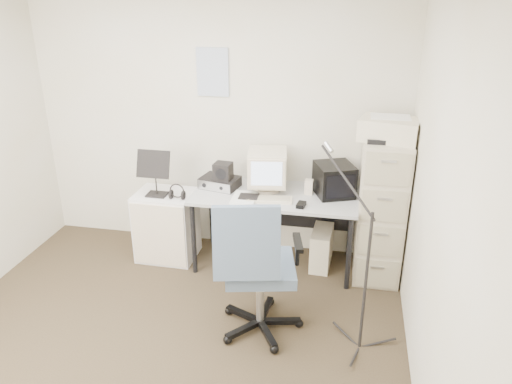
% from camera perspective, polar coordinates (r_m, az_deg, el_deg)
% --- Properties ---
extents(floor, '(3.60, 3.60, 0.01)m').
position_cam_1_polar(floor, '(3.90, -11.23, -17.95)').
color(floor, '#372B1B').
rests_on(floor, ground).
extents(wall_back, '(3.60, 0.02, 2.50)m').
position_cam_1_polar(wall_back, '(4.83, -4.50, 7.66)').
color(wall_back, silver).
rests_on(wall_back, ground).
extents(wall_right, '(0.02, 3.60, 2.50)m').
position_cam_1_polar(wall_right, '(3.02, 20.24, -3.47)').
color(wall_right, silver).
rests_on(wall_right, ground).
extents(wall_calendar, '(0.30, 0.02, 0.44)m').
position_cam_1_polar(wall_calendar, '(4.72, -4.98, 13.49)').
color(wall_calendar, white).
rests_on(wall_calendar, wall_back).
extents(filing_cabinet, '(0.40, 0.60, 1.30)m').
position_cam_1_polar(filing_cabinet, '(4.58, 14.07, -1.88)').
color(filing_cabinet, beige).
rests_on(filing_cabinet, floor).
extents(printer, '(0.54, 0.42, 0.18)m').
position_cam_1_polar(printer, '(4.29, 15.03, 6.93)').
color(printer, silver).
rests_on(printer, filing_cabinet).
extents(desk, '(1.50, 0.70, 0.73)m').
position_cam_1_polar(desk, '(4.71, 2.13, -4.29)').
color(desk, '#A2A2A2').
rests_on(desk, floor).
extents(crt_monitor, '(0.39, 0.41, 0.38)m').
position_cam_1_polar(crt_monitor, '(4.56, 1.29, 2.42)').
color(crt_monitor, silver).
rests_on(crt_monitor, desk).
extents(crt_tv, '(0.42, 0.43, 0.29)m').
position_cam_1_polar(crt_tv, '(4.54, 8.92, 1.41)').
color(crt_tv, black).
rests_on(crt_tv, desk).
extents(desk_speaker, '(0.07, 0.07, 0.13)m').
position_cam_1_polar(desk_speaker, '(4.55, 6.06, 0.58)').
color(desk_speaker, beige).
rests_on(desk_speaker, desk).
extents(keyboard, '(0.41, 0.18, 0.02)m').
position_cam_1_polar(keyboard, '(4.41, 1.54, -0.86)').
color(keyboard, silver).
rests_on(keyboard, desk).
extents(mouse, '(0.08, 0.12, 0.03)m').
position_cam_1_polar(mouse, '(4.31, 5.18, -1.46)').
color(mouse, black).
rests_on(mouse, desk).
extents(radio_receiver, '(0.39, 0.31, 0.10)m').
position_cam_1_polar(radio_receiver, '(4.69, -4.15, 1.13)').
color(radio_receiver, black).
rests_on(radio_receiver, desk).
extents(radio_speaker, '(0.17, 0.16, 0.16)m').
position_cam_1_polar(radio_speaker, '(4.60, -3.79, 2.39)').
color(radio_speaker, black).
rests_on(radio_speaker, radio_receiver).
extents(papers, '(0.22, 0.29, 0.02)m').
position_cam_1_polar(papers, '(4.45, -1.34, -0.66)').
color(papers, white).
rests_on(papers, desk).
extents(pc_tower, '(0.20, 0.41, 0.37)m').
position_cam_1_polar(pc_tower, '(4.80, 7.50, -6.34)').
color(pc_tower, silver).
rests_on(pc_tower, floor).
extents(office_chair, '(0.79, 0.79, 1.14)m').
position_cam_1_polar(office_chair, '(3.75, 0.49, -8.36)').
color(office_chair, '#4B5F77').
rests_on(office_chair, floor).
extents(side_cart, '(0.55, 0.44, 0.67)m').
position_cam_1_polar(side_cart, '(4.92, -10.15, -3.74)').
color(side_cart, white).
rests_on(side_cart, floor).
extents(music_stand, '(0.35, 0.28, 0.45)m').
position_cam_1_polar(music_stand, '(4.67, -11.45, 2.19)').
color(music_stand, black).
rests_on(music_stand, side_cart).
extents(headphones, '(0.17, 0.17, 0.03)m').
position_cam_1_polar(headphones, '(4.63, -9.01, -0.20)').
color(headphones, black).
rests_on(headphones, side_cart).
extents(mic_stand, '(0.03, 0.03, 1.45)m').
position_cam_1_polar(mic_stand, '(3.57, 12.65, -7.87)').
color(mic_stand, black).
rests_on(mic_stand, floor).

